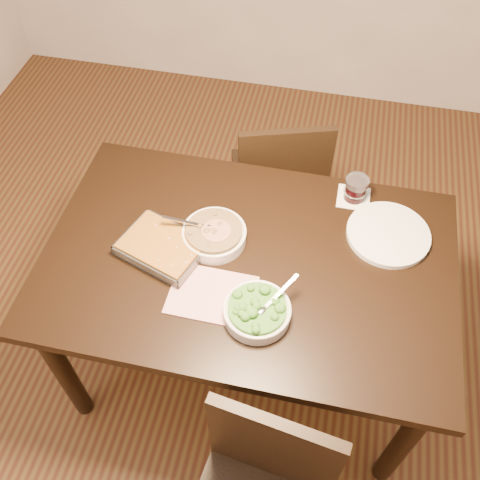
# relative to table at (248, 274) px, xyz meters

# --- Properties ---
(ground) EXTENTS (4.00, 4.00, 0.00)m
(ground) POSITION_rel_table_xyz_m (0.00, 0.00, -0.65)
(ground) COLOR #401E12
(ground) RESTS_ON ground
(table) EXTENTS (1.40, 0.90, 0.75)m
(table) POSITION_rel_table_xyz_m (0.00, 0.00, 0.00)
(table) COLOR black
(table) RESTS_ON ground
(magazine_a) EXTENTS (0.28, 0.20, 0.01)m
(magazine_a) POSITION_rel_table_xyz_m (-0.09, -0.17, 0.10)
(magazine_a) COLOR #9D2C3D
(magazine_a) RESTS_ON table
(coaster) EXTENTS (0.12, 0.12, 0.00)m
(coaster) POSITION_rel_table_xyz_m (0.33, 0.36, 0.10)
(coaster) COLOR white
(coaster) RESTS_ON table
(stew_bowl) EXTENTS (0.25, 0.22, 0.09)m
(stew_bowl) POSITION_rel_table_xyz_m (-0.13, 0.06, 0.13)
(stew_bowl) COLOR silver
(stew_bowl) RESTS_ON table
(broccoli_bowl) EXTENTS (0.21, 0.22, 0.08)m
(broccoli_bowl) POSITION_rel_table_xyz_m (0.07, -0.21, 0.12)
(broccoli_bowl) COLOR silver
(broccoli_bowl) RESTS_ON table
(baking_dish) EXTENTS (0.33, 0.28, 0.05)m
(baking_dish) POSITION_rel_table_xyz_m (-0.29, -0.03, 0.12)
(baking_dish) COLOR silver
(baking_dish) RESTS_ON table
(wine_tumbler) EXTENTS (0.08, 0.08, 0.09)m
(wine_tumbler) POSITION_rel_table_xyz_m (0.33, 0.36, 0.15)
(wine_tumbler) COLOR black
(wine_tumbler) RESTS_ON coaster
(dinner_plate) EXTENTS (0.29, 0.29, 0.02)m
(dinner_plate) POSITION_rel_table_xyz_m (0.46, 0.20, 0.11)
(dinner_plate) COLOR silver
(dinner_plate) RESTS_ON table
(chair_far) EXTENTS (0.49, 0.49, 0.84)m
(chair_far) POSITION_rel_table_xyz_m (0.01, 0.67, -0.19)
(chair_far) COLOR black
(chair_far) RESTS_ON ground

